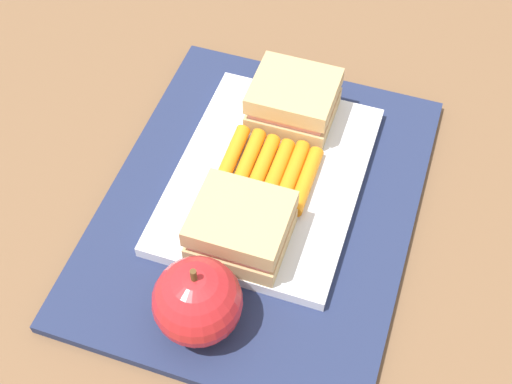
# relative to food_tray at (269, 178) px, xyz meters

# --- Properties ---
(ground_plane) EXTENTS (2.40, 2.40, 0.00)m
(ground_plane) POSITION_rel_food_tray_xyz_m (0.03, 0.00, -0.02)
(ground_plane) COLOR brown
(lunchbag_mat) EXTENTS (0.36, 0.28, 0.01)m
(lunchbag_mat) POSITION_rel_food_tray_xyz_m (0.03, 0.00, -0.01)
(lunchbag_mat) COLOR navy
(lunchbag_mat) RESTS_ON ground_plane
(food_tray) EXTENTS (0.23, 0.17, 0.01)m
(food_tray) POSITION_rel_food_tray_xyz_m (0.00, 0.00, 0.00)
(food_tray) COLOR white
(food_tray) RESTS_ON lunchbag_mat
(sandwich_half_left) EXTENTS (0.07, 0.08, 0.04)m
(sandwich_half_left) POSITION_rel_food_tray_xyz_m (-0.08, 0.00, 0.03)
(sandwich_half_left) COLOR tan
(sandwich_half_left) RESTS_ON food_tray
(sandwich_half_right) EXTENTS (0.07, 0.08, 0.04)m
(sandwich_half_right) POSITION_rel_food_tray_xyz_m (0.08, 0.00, 0.03)
(sandwich_half_right) COLOR tan
(sandwich_half_right) RESTS_ON food_tray
(carrot_sticks_bundle) EXTENTS (0.08, 0.09, 0.02)m
(carrot_sticks_bundle) POSITION_rel_food_tray_xyz_m (0.00, -0.00, 0.01)
(carrot_sticks_bundle) COLOR orange
(carrot_sticks_bundle) RESTS_ON food_tray
(apple) EXTENTS (0.07, 0.07, 0.08)m
(apple) POSITION_rel_food_tray_xyz_m (0.16, -0.01, 0.03)
(apple) COLOR red
(apple) RESTS_ON lunchbag_mat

